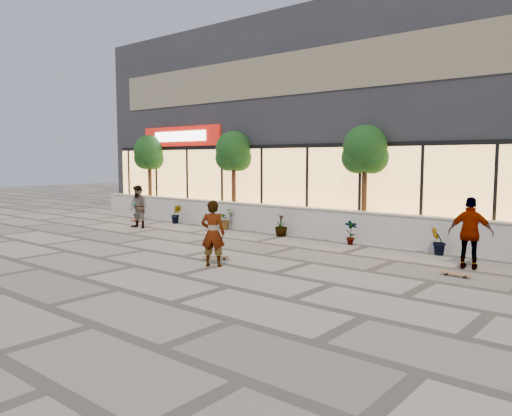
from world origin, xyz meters
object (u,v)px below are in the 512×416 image
Objects in this scene: tree_midwest at (234,154)px; skateboard_right_near at (455,274)px; skateboard_left at (136,220)px; tree_mideast at (365,152)px; tree_west at (149,154)px; skater_right_near at (471,233)px; skater_center at (213,233)px; skater_left at (138,207)px; skateboard_center at (216,257)px.

tree_midwest reaches higher than skateboard_right_near.
skateboard_right_near is (14.28, -1.63, -0.01)m from skateboard_left.
tree_midwest is at bearing 163.26° from skateboard_right_near.
skateboard_left is at bearing -168.79° from tree_mideast.
tree_west is 16.10m from skater_right_near.
skater_left is (-7.29, 3.22, 0.00)m from skater_center.
skater_left is at bearing -8.35° from skater_right_near.
skateboard_right_near is at bearing 1.11° from skateboard_left.
tree_west reaches higher than skater_right_near.
skateboard_right_near is (5.72, 2.16, -0.00)m from skateboard_center.
skater_left is at bearing -158.71° from tree_mideast.
skateboard_center is at bearing -16.26° from skateboard_left.
skater_center is (5.07, -6.43, -2.13)m from tree_midwest.
skater_left reaches higher than skateboard_left.
skateboard_left is at bearing -153.72° from tree_midwest.
skateboard_center is at bearing 18.09° from skater_right_near.
tree_midwest reaches higher than skateboard_left.
tree_west is at bearing 180.00° from tree_mideast.
skateboard_center is 6.11m from skateboard_right_near.
skater_right_near reaches higher than skater_left.
skateboard_right_near is at bearing -40.35° from tree_mideast.
skater_left is 0.95× the size of skater_right_near.
tree_midwest is 5.34m from skateboard_left.
tree_mideast is at bearing 14.39° from skater_left.
skateboard_right_near is (0.00, -1.07, -0.84)m from skater_right_near.
tree_mideast reaches higher than skateboard_right_near.
skateboard_center is (-5.72, -3.22, -0.83)m from skater_right_near.
tree_west is 2.16× the size of skater_right_near.
skater_right_near is 6.62m from skateboard_center.
skater_left is 7.28m from skateboard_center.
tree_mideast is 9.08m from skater_left.
skateboard_left is (-1.80, 1.22, -0.78)m from skater_left.
skater_left is 12.52m from skateboard_right_near.
skater_left is (-8.23, -3.21, -2.13)m from tree_mideast.
tree_mideast is at bearing 18.84° from skateboard_left.
tree_midwest is 4.44m from skater_left.
skater_right_near is (5.19, 3.87, 0.05)m from skater_center.
tree_mideast is (6.00, 0.00, 0.00)m from tree_midwest.
tree_midwest is 8.46m from skater_center.
skater_right_near is at bearing -9.21° from tree_west.
tree_midwest reaches higher than skater_center.
skater_right_near is 1.36m from skateboard_right_near.
skater_left is 2.31m from skateboard_left.
skateboard_right_near is at bearing 78.88° from skater_right_near.
tree_west reaches higher than skateboard_center.
tree_mideast reaches higher than skater_right_near.
skater_center is 5.96m from skateboard_right_near.
tree_west reaches higher than skateboard_right_near.
skateboard_center is 9.36m from skateboard_left.
tree_midwest is at bearing 48.33° from skater_left.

